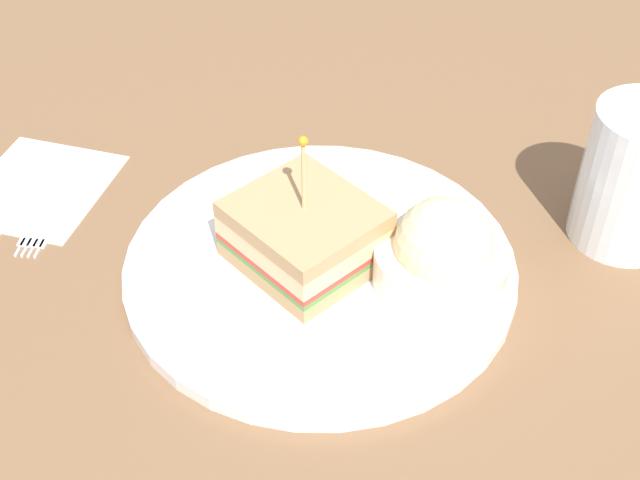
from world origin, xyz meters
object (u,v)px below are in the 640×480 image
(knife, at_px, (2,212))
(drink_glass, at_px, (634,181))
(fork, at_px, (46,218))
(coleslaw_bowl, at_px, (442,255))
(plate, at_px, (320,266))
(napkin, at_px, (39,187))
(sandwich_half_center, at_px, (305,232))

(knife, bearing_deg, drink_glass, -86.50)
(drink_glass, bearing_deg, fork, 94.36)
(drink_glass, xyz_separation_m, fork, (-0.03, 0.44, -0.05))
(coleslaw_bowl, height_order, drink_glass, drink_glass)
(coleslaw_bowl, distance_m, knife, 0.35)
(coleslaw_bowl, bearing_deg, knife, 81.81)
(plate, relative_size, knife, 2.28)
(plate, xyz_separation_m, coleslaw_bowl, (-0.01, -0.09, 0.03))
(plate, relative_size, drink_glass, 2.60)
(knife, bearing_deg, napkin, -27.59)
(napkin, bearing_deg, knife, 152.41)
(plate, relative_size, coleslaw_bowl, 3.01)
(plate, xyz_separation_m, sandwich_half_center, (0.00, 0.01, 0.03))
(drink_glass, relative_size, fork, 0.91)
(drink_glass, bearing_deg, napkin, 89.40)
(sandwich_half_center, bearing_deg, coleslaw_bowl, -98.24)
(napkin, xyz_separation_m, fork, (-0.04, -0.02, 0.00))
(sandwich_half_center, bearing_deg, plate, -102.61)
(sandwich_half_center, bearing_deg, knife, 81.82)
(coleslaw_bowl, distance_m, fork, 0.31)
(coleslaw_bowl, relative_size, knife, 0.76)
(drink_glass, height_order, napkin, drink_glass)
(sandwich_half_center, bearing_deg, drink_glass, -74.53)
(plate, height_order, coleslaw_bowl, coleslaw_bowl)
(drink_glass, bearing_deg, knife, 93.50)
(napkin, height_order, knife, knife)
(drink_glass, bearing_deg, coleslaw_bowl, 119.83)
(fork, xyz_separation_m, knife, (0.00, 0.04, 0.00))
(drink_glass, xyz_separation_m, knife, (-0.03, 0.48, -0.05))
(fork, distance_m, knife, 0.04)
(plate, relative_size, fork, 2.36)
(sandwich_half_center, relative_size, fork, 1.06)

